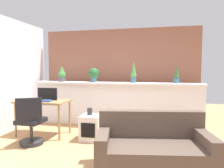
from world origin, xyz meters
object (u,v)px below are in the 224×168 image
potted_plant_2 (133,72)px  couch (153,151)px  tv_monitor (47,94)px  potted_plant_3 (177,76)px  potted_plant_0 (62,74)px  vase_on_shelf (90,111)px  book_on_desk (46,101)px  office_chair (31,125)px  potted_plant_1 (94,74)px  desk (43,104)px  side_cube_shelf (91,128)px

potted_plant_2 → couch: potted_plant_2 is taller
tv_monitor → potted_plant_2: bearing=26.5°
potted_plant_3 → potted_plant_0: bearing=-179.5°
potted_plant_0 → vase_on_shelf: size_ratio=2.90×
potted_plant_3 → book_on_desk: size_ratio=2.03×
potted_plant_0 → potted_plant_3: bearing=0.5°
office_chair → potted_plant_1: bearing=65.9°
potted_plant_3 → desk: bearing=-160.3°
potted_plant_1 → couch: bearing=-53.5°
book_on_desk → tv_monitor: bearing=115.2°
potted_plant_3 → tv_monitor: potted_plant_3 is taller
office_chair → couch: size_ratio=0.55×
book_on_desk → office_chair: bearing=-97.3°
tv_monitor → side_cube_shelf: 1.24m
book_on_desk → couch: bearing=-23.0°
couch → potted_plant_0: bearing=139.3°
potted_plant_3 → office_chair: bearing=-149.2°
potted_plant_3 → vase_on_shelf: (-1.75, -1.07, -0.70)m
couch → potted_plant_2: bearing=104.4°
desk → tv_monitor: 0.24m
potted_plant_2 → tv_monitor: bearing=-153.5°
tv_monitor → vase_on_shelf: (1.02, -0.13, -0.31)m
potted_plant_0 → potted_plant_1: size_ratio=1.16×
potted_plant_0 → potted_plant_3: size_ratio=1.02×
tv_monitor → vase_on_shelf: 1.07m
book_on_desk → couch: 2.43m
side_cube_shelf → desk: bearing=175.7°
tv_monitor → potted_plant_0: bearing=96.1°
vase_on_shelf → office_chair: bearing=-150.2°
desk → couch: 2.62m
book_on_desk → desk: bearing=139.3°
office_chair → vase_on_shelf: 1.13m
potted_plant_1 → office_chair: 1.98m
desk → tv_monitor: bearing=52.6°
potted_plant_3 → couch: bearing=-102.7°
potted_plant_2 → side_cube_shelf: 1.68m
side_cube_shelf → potted_plant_2: bearing=55.4°
potted_plant_0 → office_chair: bearing=-84.9°
potted_plant_0 → potted_plant_1: bearing=0.9°
side_cube_shelf → vase_on_shelf: 0.32m
potted_plant_3 → tv_monitor: bearing=-161.4°
potted_plant_2 → side_cube_shelf: bearing=-124.6°
office_chair → book_on_desk: 0.60m
potted_plant_3 → potted_plant_2: bearing=-177.3°
side_cube_shelf → book_on_desk: (-0.95, -0.06, 0.52)m
potted_plant_1 → office_chair: bearing=-114.1°
potted_plant_2 → potted_plant_0: bearing=179.4°
potted_plant_1 → side_cube_shelf: size_ratio=0.71×
potted_plant_2 → potted_plant_3: size_ratio=1.30×
office_chair → potted_plant_2: bearing=42.3°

